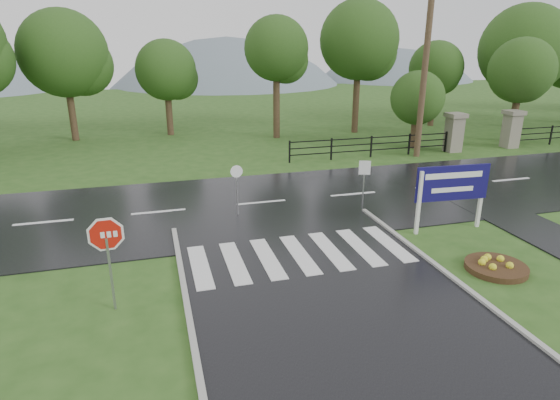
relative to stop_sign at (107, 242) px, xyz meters
name	(u,v)px	position (x,y,z in m)	size (l,w,h in m)	color
ground	(374,358)	(5.24, -3.41, -1.77)	(120.00, 120.00, 0.00)	#2B511B
main_road	(261,204)	(5.24, 6.59, -1.77)	(90.00, 8.00, 0.04)	black
walkway	(553,238)	(13.74, 0.59, -1.77)	(2.20, 11.00, 0.04)	black
crosswalk	(300,254)	(5.24, 1.59, -1.71)	(6.50, 2.80, 0.02)	silver
pillar_west	(454,132)	(18.24, 12.59, -0.59)	(1.00, 1.00, 2.24)	gray
pillar_east	(512,128)	(22.24, 12.59, -0.59)	(1.00, 1.00, 2.24)	gray
fence_west	(371,144)	(12.99, 12.59, -1.05)	(9.58, 0.08, 1.20)	black
hills	(203,184)	(8.73, 61.59, -17.31)	(102.00, 48.00, 48.00)	slate
treeline	(227,137)	(6.24, 20.59, -1.77)	(83.20, 5.20, 10.00)	#214415
stop_sign	(107,242)	(0.00, 0.00, 0.00)	(1.12, 0.09, 2.53)	#939399
estate_billboard	(452,186)	(10.77, 2.15, -0.19)	(2.63, 0.23, 2.30)	silver
flower_bed	(496,266)	(10.35, -0.80, -1.64)	(1.71, 1.71, 0.34)	#332111
reg_sign_small	(364,175)	(8.81, 4.77, -0.36)	(0.42, 0.17, 1.96)	#939399
reg_sign_round	(237,184)	(4.08, 5.44, -0.51)	(0.45, 0.08, 1.95)	#939399
utility_pole_east	(425,63)	(15.59, 12.09, 3.28)	(1.70, 0.69, 9.94)	#473523
entrance_tree_left	(417,98)	(16.56, 14.09, 1.20)	(3.15, 3.15, 4.57)	#3D2B1C
entrance_tree_right	(521,71)	(23.65, 14.09, 2.64)	(3.97, 3.97, 6.43)	#3D2B1C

